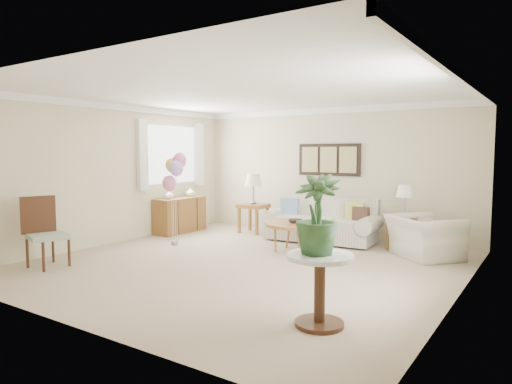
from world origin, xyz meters
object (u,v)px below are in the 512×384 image
coffee_table (294,225)px  accent_chair (45,230)px  sofa (321,224)px  balloon_cluster (174,170)px  armchair (424,237)px

coffee_table → accent_chair: (-2.58, -2.97, 0.09)m
sofa → coffee_table: size_ratio=2.37×
accent_chair → balloon_cluster: (0.53, 2.21, 0.84)m
accent_chair → balloon_cluster: size_ratio=0.62×
balloon_cluster → accent_chair: bearing=-103.5°
accent_chair → balloon_cluster: balloon_cluster is taller
coffee_table → accent_chair: bearing=-131.0°
coffee_table → armchair: size_ratio=0.93×
coffee_table → balloon_cluster: size_ratio=0.57×
coffee_table → armchair: armchair is taller
sofa → accent_chair: size_ratio=2.19×
armchair → accent_chair: size_ratio=0.99×
armchair → balloon_cluster: bearing=62.4°
balloon_cluster → sofa: bearing=41.4°
balloon_cluster → coffee_table: bearing=20.2°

